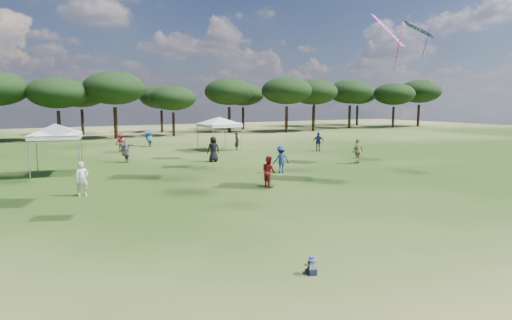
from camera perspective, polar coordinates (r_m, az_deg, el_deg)
The scene contains 6 objects.
ground at distance 10.02m, azimuth 17.81°, elevation -17.52°, with size 140.00×140.00×0.00m, color #2B4815.
tree_line at distance 54.25m, azimuth -19.96°, elevation 8.65°, with size 108.78×17.63×7.77m.
tent_left at distance 26.85m, azimuth -25.21°, elevation 4.14°, with size 5.28×5.28×3.27m.
tent_right at distance 36.93m, azimuth -4.94°, elevation 5.55°, with size 5.94×5.94×3.19m.
toddler at distance 10.92m, azimuth 7.47°, elevation -13.86°, with size 0.34×0.37×0.46m.
festival_crowd at distance 29.88m, azimuth -17.22°, elevation 0.97°, with size 30.64×22.89×1.91m.
Camera 1 is at (-6.78, -6.05, 4.23)m, focal length 30.00 mm.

